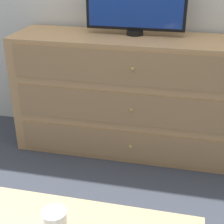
{
  "coord_description": "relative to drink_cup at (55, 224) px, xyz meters",
  "views": [
    {
      "loc": [
        0.41,
        -2.45,
        1.37
      ],
      "look_at": [
        0.15,
        -1.3,
        0.79
      ],
      "focal_mm": 55.0,
      "sensor_mm": 36.0,
      "label": 1
    }
  ],
  "objects": [
    {
      "name": "drink_cup",
      "position": [
        0.0,
        0.0,
        0.0
      ],
      "size": [
        0.08,
        0.08,
        0.1
      ],
      "color": "#9E6638",
      "rests_on": "coffee_table"
    },
    {
      "name": "ground_plane",
      "position": [
        -0.03,
        1.63,
        -0.51
      ],
      "size": [
        12.0,
        12.0,
        0.0
      ],
      "primitive_type": "plane",
      "color": "#383D47"
    },
    {
      "name": "dresser",
      "position": [
        0.07,
        1.38,
        -0.1
      ],
      "size": [
        1.7,
        0.47,
        0.83
      ],
      "color": "tan",
      "rests_on": "ground_plane"
    }
  ]
}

